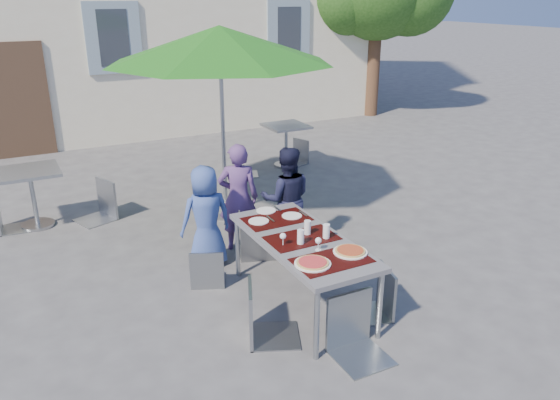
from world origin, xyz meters
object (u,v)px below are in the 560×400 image
chair_3 (262,280)px  patio_umbrella (220,46)px  chair_4 (379,265)px  bg_chair_r_0 (97,177)px  cafe_table_0 (31,186)px  child_2 (286,199)px  pizza_near_right (350,251)px  child_0 (206,217)px  chair_5 (357,292)px  cafe_table_1 (286,137)px  bg_chair_l_1 (240,146)px  chair_0 (206,246)px  chair_2 (296,221)px  bg_chair_r_1 (298,138)px  pizza_near_left (313,263)px  dining_table (302,243)px  bg_chair_l_0 (2,193)px  chair_1 (259,210)px

chair_3 → patio_umbrella: size_ratio=0.34×
chair_4 → bg_chair_r_0: (-1.98, 3.86, 0.07)m
cafe_table_0 → child_2: bearing=-38.6°
child_2 → chair_3: child_2 is taller
pizza_near_right → bg_chair_r_0: 4.18m
chair_4 → patio_umbrella: 3.68m
child_2 → patio_umbrella: (-0.26, 1.39, 1.74)m
child_0 → chair_5: bearing=105.1°
chair_3 → cafe_table_1: bearing=59.6°
cafe_table_0 → bg_chair_l_1: (3.44, 0.78, -0.05)m
chair_0 → chair_2: bearing=5.0°
child_0 → chair_4: child_0 is taller
chair_3 → patio_umbrella: patio_umbrella is taller
chair_0 → bg_chair_r_0: size_ratio=0.79×
chair_4 → bg_chair_r_1: bearing=69.3°
chair_2 → chair_3: 1.66m
child_2 → pizza_near_left: bearing=91.7°
chair_0 → chair_4: size_ratio=0.88×
chair_3 → cafe_table_0: bearing=113.2°
dining_table → chair_2: 1.03m
chair_3 → chair_5: (0.64, -0.58, 0.00)m
child_0 → patio_umbrella: size_ratio=0.40×
pizza_near_right → chair_0: (-0.97, 1.31, -0.29)m
child_0 → bg_chair_l_1: (1.73, 2.97, -0.08)m
pizza_near_left → pizza_near_right: bearing=5.5°
bg_chair_l_0 → chair_1: bearing=-40.7°
pizza_near_left → cafe_table_1: (2.34, 4.90, -0.22)m
child_0 → chair_5: size_ratio=1.17×
bg_chair_l_1 → chair_0: bearing=-119.1°
chair_5 → chair_4: bearing=37.0°
dining_table → child_2: size_ratio=1.40×
pizza_near_left → patio_umbrella: (0.43, 3.19, 1.63)m
pizza_near_left → chair_5: 0.48m
chair_1 → chair_2: (0.36, -0.26, -0.11)m
child_2 → chair_0: size_ratio=1.58×
bg_chair_l_1 → chair_2: bearing=-102.6°
chair_5 → bg_chair_l_1: chair_5 is taller
chair_1 → bg_chair_l_0: 3.56m
chair_5 → patio_umbrella: 4.01m
chair_4 → patio_umbrella: patio_umbrella is taller
chair_3 → chair_1: bearing=65.6°
pizza_near_left → chair_4: (0.77, 0.02, -0.21)m
pizza_near_right → chair_3: bearing=171.1°
chair_0 → bg_chair_l_0: size_ratio=0.89×
child_2 → chair_4: 1.79m
pizza_near_right → chair_5: chair_5 is taller
chair_1 → bg_chair_r_0: 2.62m
dining_table → pizza_near_left: bearing=-110.1°
chair_3 → patio_umbrella: 3.60m
pizza_near_left → bg_chair_l_0: 4.71m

